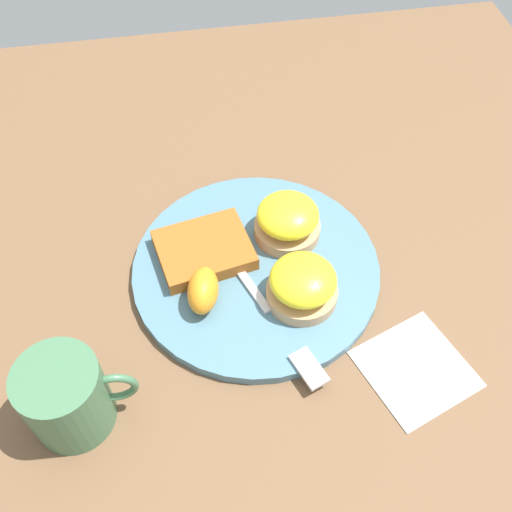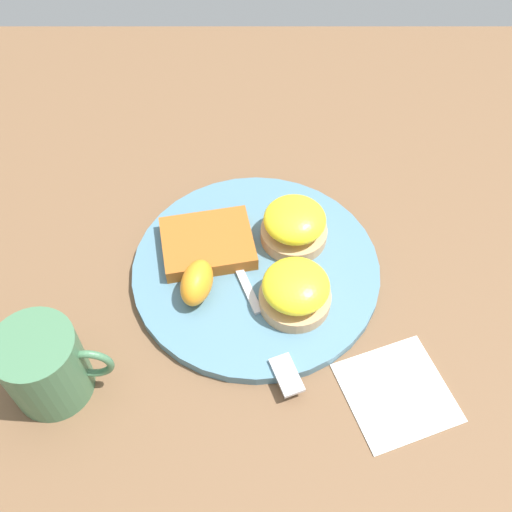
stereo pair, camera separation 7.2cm
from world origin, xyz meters
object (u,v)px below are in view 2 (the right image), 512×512
(sandwich_benedict_right, at_px, (294,224))
(cup, at_px, (46,367))
(sandwich_benedict_left, at_px, (296,290))
(orange_wedge, at_px, (197,283))
(hashbrown_patty, at_px, (207,243))
(fork, at_px, (262,319))

(sandwich_benedict_right, distance_m, cup, 0.33)
(sandwich_benedict_left, xyz_separation_m, orange_wedge, (-0.11, 0.01, -0.00))
(sandwich_benedict_left, xyz_separation_m, hashbrown_patty, (-0.11, 0.08, -0.02))
(hashbrown_patty, relative_size, fork, 0.51)
(orange_wedge, distance_m, fork, 0.09)
(sandwich_benedict_right, xyz_separation_m, hashbrown_patty, (-0.11, -0.02, -0.02))
(sandwich_benedict_left, relative_size, orange_wedge, 1.41)
(hashbrown_patty, height_order, cup, cup)
(fork, height_order, cup, cup)
(sandwich_benedict_left, distance_m, fork, 0.05)
(hashbrown_patty, relative_size, orange_wedge, 1.87)
(hashbrown_patty, bearing_deg, sandwich_benedict_left, -37.84)
(hashbrown_patty, height_order, orange_wedge, orange_wedge)
(hashbrown_patty, xyz_separation_m, orange_wedge, (-0.01, -0.07, 0.01))
(orange_wedge, bearing_deg, sandwich_benedict_right, 36.05)
(sandwich_benedict_left, relative_size, sandwich_benedict_right, 1.00)
(hashbrown_patty, bearing_deg, fork, -57.84)
(sandwich_benedict_right, xyz_separation_m, cup, (-0.27, -0.20, 0.01))
(hashbrown_patty, distance_m, fork, 0.13)
(hashbrown_patty, distance_m, orange_wedge, 0.07)
(hashbrown_patty, xyz_separation_m, fork, (0.07, -0.11, -0.01))
(fork, xyz_separation_m, cup, (-0.22, -0.07, 0.03))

